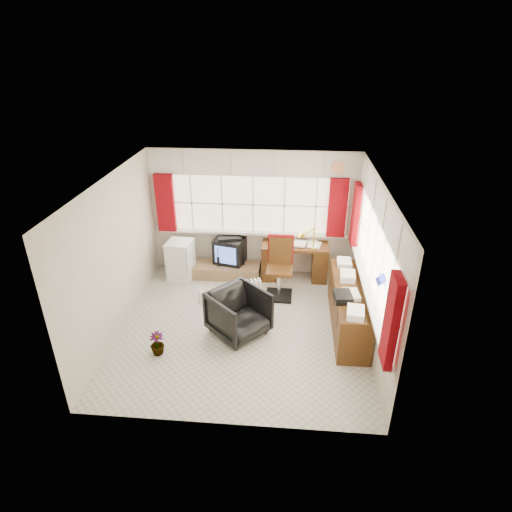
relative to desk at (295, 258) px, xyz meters
The scene contains 20 objects.
ground 2.03m from the desk, 114.95° to the right, with size 4.00×4.00×0.00m, color beige.
room_walls 2.26m from the desk, 114.95° to the right, with size 4.00×4.00×4.00m.
window_back 1.00m from the desk, behind, with size 3.70×0.12×3.60m.
window_right 2.18m from the desk, 58.42° to the right, with size 0.12×3.70×3.60m.
curtains 1.36m from the desk, 84.28° to the right, with size 3.83×3.83×1.15m.
overhead_cabinets 2.02m from the desk, 80.13° to the right, with size 3.98×3.98×0.48m.
desk is the anchor object (origin of this frame).
desk_lamp 0.76m from the desk, 30.37° to the right, with size 0.18×0.15×0.47m.
task_chair 0.73m from the desk, 112.50° to the right, with size 0.49×0.52×1.15m.
office_chair 2.12m from the desk, 114.47° to the right, with size 0.81×0.83×0.76m, color black.
radiator 1.60m from the desk, 119.11° to the right, with size 0.47×0.34×0.66m.
credenza 1.83m from the desk, 60.87° to the right, with size 0.50×2.00×0.85m.
file_tray 2.14m from the desk, 69.86° to the right, with size 0.26×0.33×0.11m, color black.
tv_bench 1.42m from the desk, behind, with size 1.40×0.50×0.25m, color #906A48.
crt_tv 1.30m from the desk, behind, with size 0.68×0.65×0.52m.
hifi_stack 1.30m from the desk, behind, with size 0.61×0.45×0.58m.
mini_fridge 2.25m from the desk, behind, with size 0.51×0.52×0.80m.
spray_bottle_a 2.02m from the desk, 147.06° to the right, with size 0.12×0.12×0.31m, color white.
spray_bottle_b 1.25m from the desk, 168.22° to the right, with size 0.09×0.10×0.21m, color #93DCD6.
flower_vase 3.28m from the desk, 128.71° to the right, with size 0.21×0.21×0.38m, color black.
Camera 1 is at (0.72, -5.76, 4.29)m, focal length 30.00 mm.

